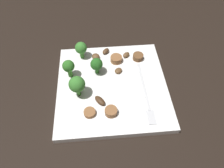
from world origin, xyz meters
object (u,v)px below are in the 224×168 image
object	(u,v)px
plate	(112,86)
sausage_slice_1	(138,57)
sausage_slice_3	(90,113)
mushroom_4	(100,101)
mushroom_3	(126,55)
broccoli_floret_2	(69,67)
sausage_slice_0	(116,59)
broccoli_floret_1	(81,48)
sausage_slice_2	(111,111)
broccoli_floret_3	(97,65)
broccoli_floret_0	(77,85)
mushroom_2	(106,51)
fork	(146,96)
mushroom_1	(96,56)
mushroom_0	(118,71)

from	to	relation	value
plate	sausage_slice_1	bearing A→B (deg)	136.07
sausage_slice_3	mushroom_4	xyz separation A→B (m)	(-0.03, 0.02, 0.00)
mushroom_3	sausage_slice_3	bearing A→B (deg)	-31.00
broccoli_floret_2	sausage_slice_0	size ratio (longest dim) A/B	1.67
broccoli_floret_1	sausage_slice_2	bearing A→B (deg)	19.44
broccoli_floret_2	broccoli_floret_3	world-z (taller)	broccoli_floret_2
mushroom_3	broccoli_floret_0	bearing A→B (deg)	-47.57
broccoli_floret_0	mushroom_3	size ratio (longest dim) A/B	2.69
plate	sausage_slice_2	distance (m)	0.08
sausage_slice_0	mushroom_2	distance (m)	0.04
broccoli_floret_3	mushroom_2	world-z (taller)	broccoli_floret_3
broccoli_floret_0	sausage_slice_3	world-z (taller)	broccoli_floret_0
fork	mushroom_1	distance (m)	0.18
mushroom_0	mushroom_4	distance (m)	0.10
broccoli_floret_2	mushroom_4	xyz separation A→B (m)	(0.09, 0.07, -0.03)
mushroom_3	mushroom_4	xyz separation A→B (m)	(0.15, -0.08, 0.00)
broccoli_floret_3	mushroom_3	world-z (taller)	broccoli_floret_3
plate	mushroom_3	world-z (taller)	mushroom_3
broccoli_floret_1	sausage_slice_0	world-z (taller)	broccoli_floret_1
mushroom_1	mushroom_4	world-z (taller)	mushroom_1
mushroom_1	mushroom_3	bearing A→B (deg)	90.19
fork	broccoli_floret_1	distance (m)	0.22
sausage_slice_2	mushroom_4	distance (m)	0.04
broccoli_floret_3	mushroom_1	bearing A→B (deg)	-178.15
mushroom_1	mushroom_3	distance (m)	0.09
broccoli_floret_2	sausage_slice_2	xyz separation A→B (m)	(0.12, 0.10, -0.03)
broccoli_floret_1	broccoli_floret_2	xyz separation A→B (m)	(0.07, -0.03, 0.00)
broccoli_floret_0	mushroom_4	world-z (taller)	broccoli_floret_0
broccoli_floret_3	mushroom_0	size ratio (longest dim) A/B	2.25
mushroom_0	mushroom_3	size ratio (longest dim) A/B	0.96
broccoli_floret_0	broccoli_floret_1	xyz separation A→B (m)	(-0.13, 0.01, -0.01)
broccoli_floret_2	sausage_slice_2	world-z (taller)	broccoli_floret_2
mushroom_0	plate	bearing A→B (deg)	-27.19
sausage_slice_0	mushroom_2	world-z (taller)	sausage_slice_0
broccoli_floret_2	sausage_slice_1	bearing A→B (deg)	104.05
mushroom_2	broccoli_floret_1	bearing A→B (deg)	-80.90
sausage_slice_2	mushroom_4	world-z (taller)	sausage_slice_2
mushroom_1	sausage_slice_3	bearing A→B (deg)	-6.54
fork	broccoli_floret_0	world-z (taller)	broccoli_floret_0
broccoli_floret_2	mushroom_0	distance (m)	0.13
broccoli_floret_3	sausage_slice_2	size ratio (longest dim) A/B	1.68
fork	broccoli_floret_0	bearing A→B (deg)	-97.74
mushroom_1	sausage_slice_0	bearing A→B (deg)	74.00
plate	mushroom_2	bearing A→B (deg)	-175.94
plate	broccoli_floret_0	bearing A→B (deg)	-73.56
plate	sausage_slice_1	size ratio (longest dim) A/B	9.60
mushroom_1	mushroom_2	bearing A→B (deg)	123.65
plate	broccoli_floret_0	size ratio (longest dim) A/B	4.62
broccoli_floret_2	sausage_slice_0	xyz separation A→B (m)	(-0.04, 0.12, -0.03)
plate	mushroom_2	distance (m)	0.12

